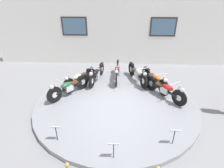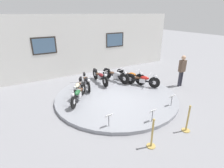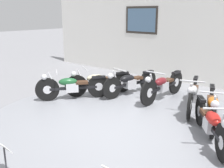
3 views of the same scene
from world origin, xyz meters
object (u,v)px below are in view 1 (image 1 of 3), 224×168
at_px(info_placard_front_left, 56,129).
at_px(motorcycle_orange, 155,79).
at_px(motorcycle_green, 68,87).
at_px(motorcycle_silver, 138,74).
at_px(motorcycle_red, 165,89).
at_px(motorcycle_maroon, 117,71).
at_px(motorcycle_cream, 79,78).
at_px(motorcycle_black, 97,73).
at_px(info_placard_front_right, 175,133).
at_px(info_placard_front_centre, 114,146).

bearing_deg(info_placard_front_left, motorcycle_orange, 44.82).
bearing_deg(motorcycle_green, motorcycle_orange, 12.59).
bearing_deg(motorcycle_silver, motorcycle_red, -55.17).
xyz_separation_m(motorcycle_green, motorcycle_maroon, (1.83, 1.53, 0.02)).
distance_m(motorcycle_cream, motorcycle_black, 0.87).
distance_m(info_placard_front_left, info_placard_front_right, 3.09).
relative_size(motorcycle_green, info_placard_front_centre, 3.13).
distance_m(info_placard_front_left, info_placard_front_centre, 1.63).
distance_m(motorcycle_maroon, motorcycle_red, 2.39).
distance_m(motorcycle_silver, motorcycle_orange, 0.87).
bearing_deg(motorcycle_maroon, info_placard_front_right, -68.20).
relative_size(motorcycle_green, motorcycle_cream, 0.93).
xyz_separation_m(motorcycle_maroon, info_placard_front_left, (-1.55, -3.87, -0.03)).
bearing_deg(motorcycle_maroon, motorcycle_black, -167.12).
xyz_separation_m(motorcycle_silver, info_placard_front_centre, (-0.92, -4.18, -0.02)).
height_order(motorcycle_maroon, motorcycle_red, motorcycle_maroon).
height_order(motorcycle_cream, motorcycle_red, motorcycle_cream).
bearing_deg(motorcycle_maroon, info_placard_front_centre, -89.99).
bearing_deg(info_placard_front_right, motorcycle_silver, 99.77).
height_order(motorcycle_green, info_placard_front_left, motorcycle_green).
relative_size(motorcycle_cream, info_placard_front_left, 3.37).
relative_size(motorcycle_maroon, motorcycle_red, 1.25).
distance_m(motorcycle_maroon, info_placard_front_right, 4.17).
xyz_separation_m(motorcycle_cream, info_placard_front_left, (0.04, -3.11, -0.01)).
bearing_deg(info_placard_front_right, motorcycle_black, 123.88).
relative_size(motorcycle_maroon, motorcycle_orange, 1.07).
relative_size(motorcycle_silver, info_placard_front_right, 3.74).
distance_m(motorcycle_silver, motorcycle_red, 1.61).
distance_m(motorcycle_maroon, info_placard_front_centre, 4.38).
relative_size(motorcycle_cream, info_placard_front_centre, 3.37).
bearing_deg(motorcycle_green, motorcycle_maroon, 39.74).
height_order(motorcycle_orange, info_placard_front_centre, motorcycle_orange).
bearing_deg(info_placard_front_centre, motorcycle_silver, 77.64).
height_order(info_placard_front_left, info_placard_front_right, same).
relative_size(motorcycle_black, info_placard_front_left, 3.75).
xyz_separation_m(motorcycle_green, motorcycle_cream, (0.25, 0.76, -0.00)).
bearing_deg(motorcycle_silver, info_placard_front_left, -123.89).
bearing_deg(motorcycle_maroon, motorcycle_silver, -12.53).
xyz_separation_m(motorcycle_green, motorcycle_red, (3.67, -0.00, -0.00)).
height_order(motorcycle_maroon, info_placard_front_left, motorcycle_maroon).
height_order(motorcycle_orange, info_placard_front_right, motorcycle_orange).
bearing_deg(motorcycle_cream, motorcycle_red, -12.58).
xyz_separation_m(motorcycle_orange, info_placard_front_centre, (-1.58, -3.62, -0.03)).
relative_size(motorcycle_black, info_placard_front_centre, 3.75).
distance_m(motorcycle_black, motorcycle_silver, 1.83).
distance_m(motorcycle_green, motorcycle_black, 1.61).
height_order(motorcycle_red, info_placard_front_left, motorcycle_red).
relative_size(motorcycle_silver, info_placard_front_centre, 3.74).
bearing_deg(motorcycle_orange, motorcycle_maroon, 154.24).
bearing_deg(motorcycle_orange, motorcycle_green, -167.41).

